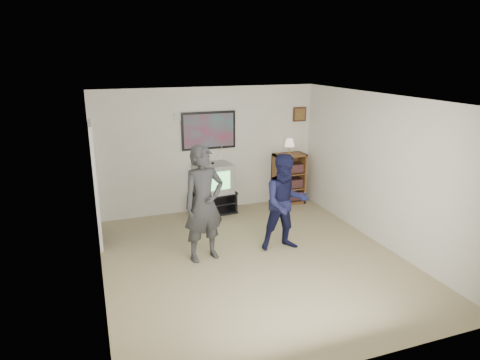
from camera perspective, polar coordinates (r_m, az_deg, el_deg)
room_shell at (r=6.64m, az=0.88°, el=0.25°), size 4.51×5.00×2.51m
media_stand at (r=8.66m, az=-3.58°, el=-3.03°), size 0.92×0.57×0.44m
crt_television at (r=8.50m, az=-3.62°, el=0.23°), size 0.75×0.66×0.59m
bookshelf at (r=9.19m, az=6.53°, el=0.17°), size 0.66×0.38×1.08m
table_lamp at (r=8.99m, az=6.60°, el=4.45°), size 0.21×0.21×0.34m
person_tall at (r=6.55m, az=-4.85°, el=-3.18°), size 0.74×0.56×1.82m
person_short at (r=6.94m, az=6.10°, el=-3.02°), size 0.84×0.69×1.60m
controller_left at (r=6.66m, az=-5.60°, el=-0.62°), size 0.08×0.13×0.04m
controller_right at (r=7.10m, az=5.31°, el=-1.10°), size 0.05×0.12×0.03m
poster at (r=8.52m, az=-4.19°, el=6.60°), size 1.10×0.03×0.75m
air_vent at (r=8.35m, az=-7.91°, el=8.37°), size 0.28×0.02×0.14m
small_picture at (r=9.23m, az=7.95°, el=8.68°), size 0.30×0.03×0.30m
doorway at (r=7.52m, az=-18.83°, el=-0.69°), size 0.03×0.85×2.00m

